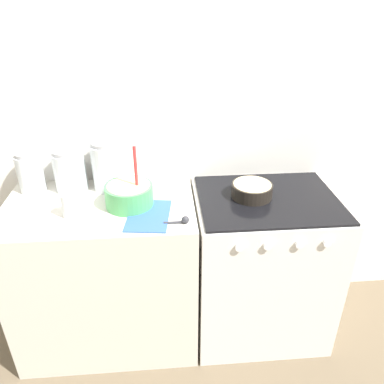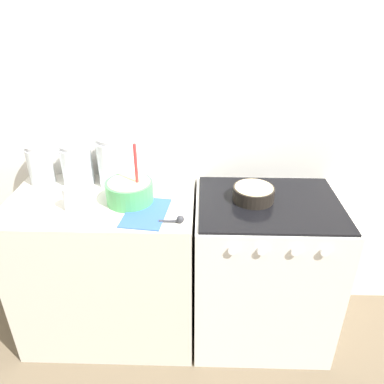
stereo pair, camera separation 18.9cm
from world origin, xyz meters
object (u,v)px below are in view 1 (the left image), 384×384
object	(u,v)px
tin_can	(69,205)
storage_jar_right	(109,168)
stove	(261,265)
storage_jar_middle	(70,173)
storage_jar_left	(31,175)
baking_pan	(252,190)
mixing_bowl	(129,194)

from	to	relation	value
tin_can	storage_jar_right	bearing A→B (deg)	60.65
stove	storage_jar_middle	xyz separation A→B (m)	(-1.03, 0.19, 0.54)
storage_jar_left	storage_jar_right	bearing A→B (deg)	0.00
baking_pan	storage_jar_right	xyz separation A→B (m)	(-0.74, 0.16, 0.08)
mixing_bowl	storage_jar_middle	size ratio (longest dim) A/B	1.37
storage_jar_middle	storage_jar_left	bearing A→B (deg)	180.00
baking_pan	storage_jar_left	xyz separation A→B (m)	(-1.15, 0.16, 0.06)
stove	storage_jar_left	world-z (taller)	storage_jar_left
storage_jar_middle	tin_can	size ratio (longest dim) A/B	1.92
baking_pan	storage_jar_middle	size ratio (longest dim) A/B	0.93
stove	storage_jar_left	xyz separation A→B (m)	(-1.23, 0.19, 0.54)
baking_pan	storage_jar_right	world-z (taller)	storage_jar_right
storage_jar_left	storage_jar_right	xyz separation A→B (m)	(0.41, 0.00, 0.02)
storage_jar_left	storage_jar_middle	world-z (taller)	storage_jar_middle
mixing_bowl	storage_jar_right	size ratio (longest dim) A/B	1.17
storage_jar_middle	stove	bearing A→B (deg)	-10.27
storage_jar_left	storage_jar_right	size ratio (longest dim) A/B	0.82
baking_pan	tin_can	world-z (taller)	tin_can
baking_pan	tin_can	xyz separation A→B (m)	(-0.90, -0.12, 0.02)
mixing_bowl	storage_jar_left	world-z (taller)	mixing_bowl
mixing_bowl	storage_jar_right	distance (m)	0.24
storage_jar_middle	tin_can	bearing A→B (deg)	-80.85
storage_jar_left	tin_can	world-z (taller)	storage_jar_left
mixing_bowl	storage_jar_left	xyz separation A→B (m)	(-0.52, 0.20, 0.03)
mixing_bowl	storage_jar_right	world-z (taller)	mixing_bowl
mixing_bowl	storage_jar_middle	xyz separation A→B (m)	(-0.32, 0.20, 0.03)
storage_jar_left	storage_jar_right	distance (m)	0.41
stove	baking_pan	size ratio (longest dim) A/B	4.22
storage_jar_middle	tin_can	distance (m)	0.29
stove	baking_pan	distance (m)	0.49
stove	storage_jar_right	size ratio (longest dim) A/B	3.34
storage_jar_right	tin_can	size ratio (longest dim) A/B	2.26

